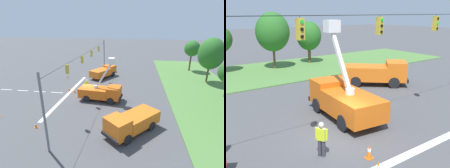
# 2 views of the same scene
# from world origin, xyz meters

# --- Properties ---
(ground_plane) EXTENTS (200.00, 200.00, 0.00)m
(ground_plane) POSITION_xyz_m (0.00, 0.00, 0.00)
(ground_plane) COLOR #4C4C4F
(grass_verge) EXTENTS (56.00, 12.00, 0.10)m
(grass_verge) POSITION_xyz_m (0.00, 18.00, 0.05)
(grass_verge) COLOR #517F3D
(grass_verge) RESTS_ON ground
(lane_markings) EXTENTS (17.60, 15.25, 0.01)m
(lane_markings) POSITION_xyz_m (0.00, -4.82, 0.00)
(lane_markings) COLOR silver
(lane_markings) RESTS_ON ground
(signal_gantry) EXTENTS (26.20, 0.33, 7.20)m
(signal_gantry) POSITION_xyz_m (-0.02, -0.00, 4.58)
(signal_gantry) COLOR slate
(signal_gantry) RESTS_ON ground
(tree_far_west) EXTENTS (3.84, 3.29, 6.96)m
(tree_far_west) POSITION_xyz_m (-17.39, 19.37, 5.16)
(tree_far_west) COLOR brown
(tree_far_west) RESTS_ON ground
(tree_west) EXTENTS (4.96, 4.39, 8.24)m
(tree_west) POSITION_xyz_m (-9.01, 20.33, 5.41)
(tree_west) COLOR brown
(tree_west) RESTS_ON ground
(utility_truck_bucket_lift) EXTENTS (3.08, 6.30, 6.25)m
(utility_truck_bucket_lift) POSITION_xyz_m (1.76, 2.37, 1.33)
(utility_truck_bucket_lift) COLOR orange
(utility_truck_bucket_lift) RESTS_ON ground
(utility_truck_support_near) EXTENTS (6.46, 5.06, 2.13)m
(utility_truck_support_near) POSITION_xyz_m (-9.44, 0.57, 1.17)
(utility_truck_support_near) COLOR orange
(utility_truck_support_near) RESTS_ON ground
(utility_truck_support_far) EXTENTS (6.19, 5.88, 2.28)m
(utility_truck_support_far) POSITION_xyz_m (9.11, 6.98, 1.20)
(utility_truck_support_far) COLOR orange
(utility_truck_support_far) RESTS_ON ground
(road_worker) EXTENTS (0.42, 0.56, 1.77)m
(road_worker) POSITION_xyz_m (-2.07, -0.94, 1.00)
(road_worker) COLOR #383842
(road_worker) RESTS_ON ground
(traffic_cone_foreground_left) EXTENTS (0.36, 0.36, 0.73)m
(traffic_cone_foreground_left) POSITION_xyz_m (-0.35, -2.44, 0.36)
(traffic_cone_foreground_left) COLOR orange
(traffic_cone_foreground_left) RESTS_ON ground
(traffic_cone_mid_left) EXTENTS (0.36, 0.36, 0.65)m
(traffic_cone_mid_left) POSITION_xyz_m (9.77, -3.17, 0.31)
(traffic_cone_mid_left) COLOR orange
(traffic_cone_mid_left) RESTS_ON ground
(traffic_cone_mid_right) EXTENTS (0.36, 0.36, 0.71)m
(traffic_cone_mid_right) POSITION_xyz_m (-0.95, -3.65, 0.35)
(traffic_cone_mid_right) COLOR orange
(traffic_cone_mid_right) RESTS_ON ground
(traffic_cone_near_bucket) EXTENTS (0.36, 0.36, 0.64)m
(traffic_cone_near_bucket) POSITION_xyz_m (-7.72, -6.58, 0.31)
(traffic_cone_near_bucket) COLOR orange
(traffic_cone_near_bucket) RESTS_ON ground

